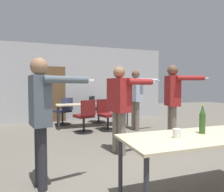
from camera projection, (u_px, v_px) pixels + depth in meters
The scene contains 13 objects.
back_wall at pixel (82, 84), 7.77m from camera, with size 6.78×0.12×2.87m.
conference_table_near at pixel (201, 141), 2.29m from camera, with size 1.86×0.74×0.75m.
conference_table_far at pixel (93, 105), 6.57m from camera, with size 2.34×0.71×0.75m.
person_right_polo at pixel (136, 94), 5.94m from camera, with size 0.87×0.64×1.79m.
person_near_casual at pixel (120, 102), 3.85m from camera, with size 0.89×0.69×1.69m.
person_center_tall at pixel (41, 109), 2.54m from camera, with size 0.83×0.55×1.67m.
person_far_watching at pixel (173, 96), 4.53m from camera, with size 0.76×0.78×1.79m.
office_chair_far_right at pixel (64, 112), 6.81m from camera, with size 0.66×0.68×0.93m.
office_chair_far_left at pixel (85, 117), 5.60m from camera, with size 0.59×0.64×0.93m.
office_chair_mid_tucked at pixel (97, 110), 7.32m from camera, with size 0.68×0.66×0.95m.
office_chair_side_rolled at pixel (106, 116), 6.00m from camera, with size 0.58×0.63×0.92m.
beer_bottle at pixel (202, 120), 2.36m from camera, with size 0.07×0.07×0.35m.
drink_cup at pixel (177, 134), 2.15m from camera, with size 0.09×0.09×0.10m.
Camera 1 is at (-1.42, -1.50, 1.30)m, focal length 32.00 mm.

